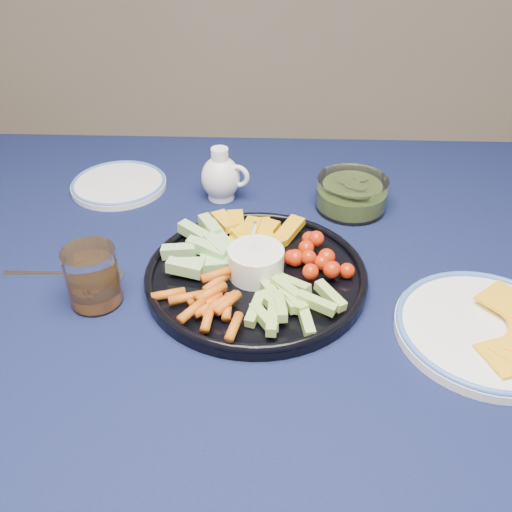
{
  "coord_description": "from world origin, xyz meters",
  "views": [
    {
      "loc": [
        0.01,
        -0.65,
        1.28
      ],
      "look_at": [
        -0.02,
        0.02,
        0.79
      ],
      "focal_mm": 40.0,
      "sensor_mm": 36.0,
      "label": 1
    }
  ],
  "objects_px": {
    "dining_table": "(269,332)",
    "juice_tumbler": "(93,280)",
    "crudite_platter": "(254,272)",
    "creamer_pitcher": "(221,177)",
    "side_plate_extra": "(119,184)",
    "pickle_bowl": "(351,195)",
    "cheese_plate": "(487,328)"
  },
  "relations": [
    {
      "from": "dining_table",
      "to": "juice_tumbler",
      "type": "xyz_separation_m",
      "value": [
        -0.25,
        -0.04,
        0.13
      ]
    },
    {
      "from": "crudite_platter",
      "to": "juice_tumbler",
      "type": "xyz_separation_m",
      "value": [
        -0.22,
        -0.05,
        0.02
      ]
    },
    {
      "from": "crudite_platter",
      "to": "juice_tumbler",
      "type": "height_order",
      "value": "crudite_platter"
    },
    {
      "from": "creamer_pitcher",
      "to": "dining_table",
      "type": "bearing_deg",
      "value": -70.7
    },
    {
      "from": "juice_tumbler",
      "to": "side_plate_extra",
      "type": "relative_size",
      "value": 0.49
    },
    {
      "from": "dining_table",
      "to": "side_plate_extra",
      "type": "xyz_separation_m",
      "value": [
        -0.29,
        0.3,
        0.1
      ]
    },
    {
      "from": "pickle_bowl",
      "to": "juice_tumbler",
      "type": "distance_m",
      "value": 0.47
    },
    {
      "from": "pickle_bowl",
      "to": "crudite_platter",
      "type": "bearing_deg",
      "value": -126.55
    },
    {
      "from": "cheese_plate",
      "to": "crudite_platter",
      "type": "bearing_deg",
      "value": 161.92
    },
    {
      "from": "crudite_platter",
      "to": "creamer_pitcher",
      "type": "relative_size",
      "value": 3.34
    },
    {
      "from": "pickle_bowl",
      "to": "juice_tumbler",
      "type": "xyz_separation_m",
      "value": [
        -0.39,
        -0.27,
        0.01
      ]
    },
    {
      "from": "dining_table",
      "to": "creamer_pitcher",
      "type": "distance_m",
      "value": 0.31
    },
    {
      "from": "creamer_pitcher",
      "to": "pickle_bowl",
      "type": "relative_size",
      "value": 0.79
    },
    {
      "from": "crudite_platter",
      "to": "juice_tumbler",
      "type": "relative_size",
      "value": 3.77
    },
    {
      "from": "crudite_platter",
      "to": "juice_tumbler",
      "type": "distance_m",
      "value": 0.23
    },
    {
      "from": "crudite_platter",
      "to": "pickle_bowl",
      "type": "bearing_deg",
      "value": 53.45
    },
    {
      "from": "cheese_plate",
      "to": "side_plate_extra",
      "type": "bearing_deg",
      "value": 146.72
    },
    {
      "from": "side_plate_extra",
      "to": "creamer_pitcher",
      "type": "bearing_deg",
      "value": -8.76
    },
    {
      "from": "pickle_bowl",
      "to": "juice_tumbler",
      "type": "bearing_deg",
      "value": -144.76
    },
    {
      "from": "creamer_pitcher",
      "to": "pickle_bowl",
      "type": "bearing_deg",
      "value": -7.0
    },
    {
      "from": "dining_table",
      "to": "pickle_bowl",
      "type": "height_order",
      "value": "pickle_bowl"
    },
    {
      "from": "crudite_platter",
      "to": "pickle_bowl",
      "type": "xyz_separation_m",
      "value": [
        0.16,
        0.22,
        0.01
      ]
    },
    {
      "from": "dining_table",
      "to": "pickle_bowl",
      "type": "relative_size",
      "value": 13.36
    },
    {
      "from": "cheese_plate",
      "to": "creamer_pitcher",
      "type": "bearing_deg",
      "value": 137.44
    },
    {
      "from": "side_plate_extra",
      "to": "pickle_bowl",
      "type": "bearing_deg",
      "value": -7.81
    },
    {
      "from": "creamer_pitcher",
      "to": "cheese_plate",
      "type": "relative_size",
      "value": 0.41
    },
    {
      "from": "pickle_bowl",
      "to": "side_plate_extra",
      "type": "bearing_deg",
      "value": 172.19
    },
    {
      "from": "juice_tumbler",
      "to": "pickle_bowl",
      "type": "bearing_deg",
      "value": 35.24
    },
    {
      "from": "dining_table",
      "to": "cheese_plate",
      "type": "relative_size",
      "value": 6.94
    },
    {
      "from": "juice_tumbler",
      "to": "side_plate_extra",
      "type": "distance_m",
      "value": 0.34
    },
    {
      "from": "dining_table",
      "to": "side_plate_extra",
      "type": "bearing_deg",
      "value": 134.63
    },
    {
      "from": "creamer_pitcher",
      "to": "crudite_platter",
      "type": "bearing_deg",
      "value": -74.24
    }
  ]
}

